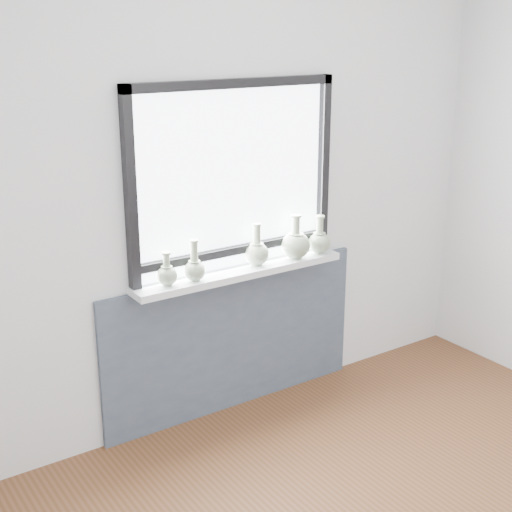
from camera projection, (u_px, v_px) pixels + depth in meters
back_wall at (230, 197)px, 4.00m from camera, size 3.60×0.02×2.60m
apron_panel at (234, 340)px, 4.24m from camera, size 1.70×0.03×0.86m
windowsill at (240, 272)px, 4.05m from camera, size 1.32×0.18×0.04m
window at (233, 173)px, 3.93m from camera, size 1.30×0.06×1.05m
vase_a at (167, 274)px, 3.77m from camera, size 0.11×0.11×0.19m
vase_b at (195, 268)px, 3.84m from camera, size 0.12×0.12×0.23m
vase_c at (257, 252)px, 4.09m from camera, size 0.14×0.14×0.25m
vase_d at (296, 244)px, 4.21m from camera, size 0.17×0.17×0.27m
vase_e at (319, 241)px, 4.31m from camera, size 0.14×0.14×0.23m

